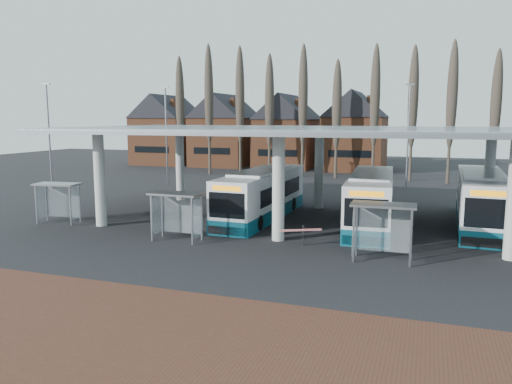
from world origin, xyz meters
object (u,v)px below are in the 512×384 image
(bus_2, at_px, (371,200))
(shelter_1, at_px, (178,205))
(bus_1, at_px, (262,195))
(shelter_0, at_px, (59,194))
(shelter_2, at_px, (383,219))
(bus_3, at_px, (481,200))

(bus_2, relative_size, shelter_1, 4.18)
(bus_1, height_order, shelter_0, bus_1)
(shelter_1, distance_m, shelter_2, 11.45)
(bus_2, bearing_deg, bus_3, 11.48)
(bus_1, xyz_separation_m, shelter_1, (-2.51, -7.77, 0.42))
(bus_1, height_order, shelter_1, bus_1)
(bus_2, xyz_separation_m, shelter_0, (-19.71, -6.31, 0.32))
(bus_1, xyz_separation_m, bus_3, (14.22, 2.12, 0.07))
(bus_1, bearing_deg, shelter_1, -106.48)
(bus_1, bearing_deg, shelter_0, -152.39)
(bus_2, xyz_separation_m, shelter_1, (-9.94, -8.04, 0.39))
(bus_3, bearing_deg, shelter_2, -115.26)
(bus_2, bearing_deg, shelter_1, -144.80)
(shelter_1, bearing_deg, shelter_0, 170.73)
(bus_3, bearing_deg, bus_1, -169.62)
(shelter_0, bearing_deg, bus_2, 9.47)
(bus_1, height_order, shelter_2, bus_1)
(bus_1, xyz_separation_m, shelter_0, (-12.28, -6.05, 0.34))
(bus_3, bearing_deg, shelter_0, -160.97)
(shelter_0, relative_size, shelter_1, 1.02)
(shelter_0, xyz_separation_m, shelter_1, (9.77, -1.72, 0.07))
(bus_1, relative_size, shelter_1, 4.08)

